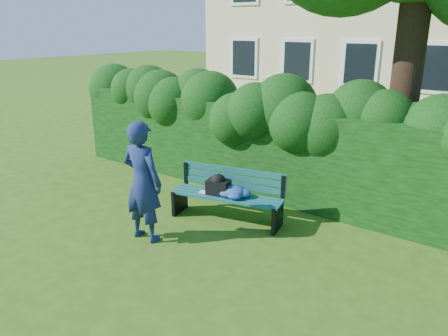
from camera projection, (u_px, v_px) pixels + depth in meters
The scene contains 4 objects.
ground at pixel (202, 231), 7.26m from camera, with size 80.00×80.00×0.00m, color #2B5814.
hedge at pixel (272, 150), 8.65m from camera, with size 10.00×1.00×1.80m.
park_bench at pixel (228, 193), 7.55m from camera, with size 2.02×0.98×0.89m.
man_reading at pixel (143, 182), 6.73m from camera, with size 0.70×0.46×1.92m, color navy.
Camera 1 is at (4.22, -5.04, 3.26)m, focal length 35.00 mm.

